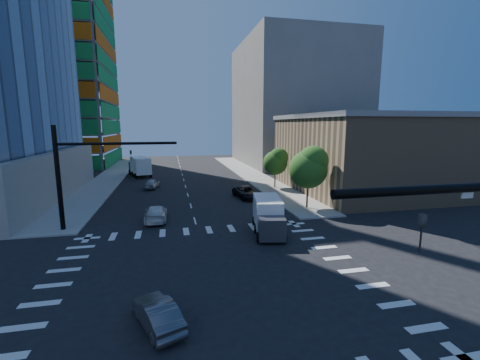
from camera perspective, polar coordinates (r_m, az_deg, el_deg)
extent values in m
plane|color=black|center=(20.41, -5.26, -16.90)|extent=(160.00, 160.00, 0.00)
cube|color=silver|center=(20.40, -5.26, -16.89)|extent=(20.00, 20.00, 0.01)
cube|color=gray|center=(60.62, 1.74, 1.14)|extent=(5.00, 60.00, 0.15)
cube|color=gray|center=(59.73, -22.22, 0.29)|extent=(5.00, 60.00, 0.15)
cube|color=#18853C|center=(82.57, -22.43, 19.76)|extent=(0.12, 24.00, 49.00)
cube|color=#C2570B|center=(73.74, -34.53, 20.13)|extent=(24.00, 0.12, 49.00)
cube|color=#947756|center=(48.62, 21.67, 4.17)|extent=(20.00, 22.00, 10.00)
cube|color=slate|center=(48.45, 22.07, 10.42)|extent=(20.50, 22.50, 0.60)
cube|color=slate|center=(78.86, 9.58, 13.15)|extent=(24.00, 30.00, 28.00)
imported|color=black|center=(9.42, 29.43, -8.12)|extent=(0.16, 0.20, 1.00)
cylinder|color=black|center=(31.38, -29.58, 0.24)|extent=(0.40, 0.40, 9.00)
cylinder|color=black|center=(29.98, -20.84, 6.08)|extent=(10.00, 0.24, 0.24)
imported|color=black|center=(29.93, -18.82, 4.07)|extent=(0.16, 0.20, 1.00)
cylinder|color=#382316|center=(36.16, 11.85, -3.01)|extent=(0.20, 0.20, 2.27)
sphere|color=#204E14|center=(35.62, 12.02, 1.85)|extent=(4.16, 4.16, 4.16)
sphere|color=#3A7426|center=(35.40, 12.87, 3.36)|extent=(3.25, 3.25, 3.25)
cylinder|color=#382316|center=(47.27, 6.23, -0.09)|extent=(0.20, 0.20, 1.92)
sphere|color=#204E14|center=(46.90, 6.29, 3.06)|extent=(3.52, 3.52, 3.52)
sphere|color=#3A7426|center=(46.65, 6.90, 4.03)|extent=(2.75, 2.75, 2.75)
imported|color=black|center=(40.65, 1.24, -2.19)|extent=(3.22, 5.57, 1.46)
imported|color=silver|center=(32.20, -14.72, -5.73)|extent=(2.08, 5.01, 1.45)
imported|color=#A9ABB1|center=(48.55, -15.35, -0.61)|extent=(2.45, 4.38, 1.41)
imported|color=#515156|center=(16.33, -14.54, -21.95)|extent=(2.68, 4.11, 1.28)
cube|color=white|center=(27.36, 5.10, -6.01)|extent=(2.97, 4.86, 2.36)
cube|color=#393A40|center=(27.53, 5.08, -7.19)|extent=(2.35, 1.99, 1.73)
cube|color=white|center=(60.76, -17.47, 2.60)|extent=(4.06, 5.93, 2.81)
cube|color=#393A40|center=(60.84, -17.43, 1.94)|extent=(2.95, 2.59, 2.05)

